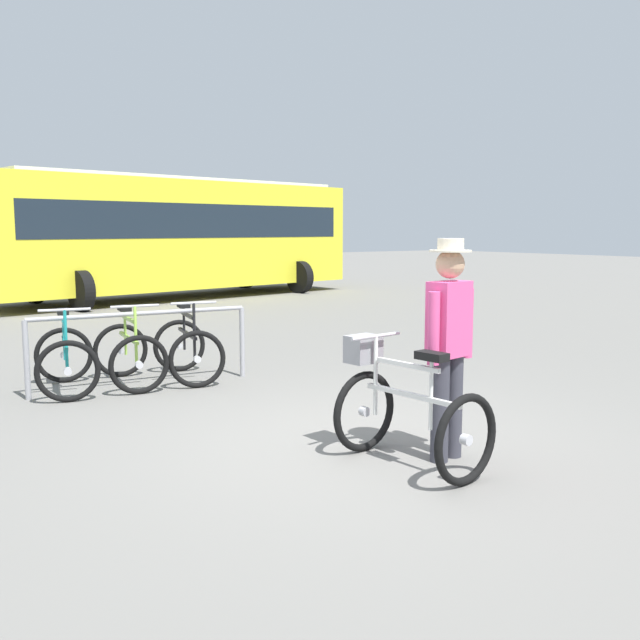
{
  "coord_description": "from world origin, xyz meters",
  "views": [
    {
      "loc": [
        -3.48,
        -4.62,
        1.79
      ],
      "look_at": [
        0.01,
        0.46,
        1.0
      ],
      "focal_mm": 39.63,
      "sensor_mm": 36.0,
      "label": 1
    }
  ],
  "objects_px": {
    "racked_bike_black": "(188,349)",
    "person_with_featured_bike": "(449,340)",
    "racked_bike_lime": "(129,354)",
    "bus_distant": "(175,231)",
    "featured_bicycle": "(403,407)",
    "racked_bike_teal": "(66,359)"
  },
  "relations": [
    {
      "from": "racked_bike_black",
      "to": "featured_bicycle",
      "type": "height_order",
      "value": "same"
    },
    {
      "from": "person_with_featured_bike",
      "to": "racked_bike_black",
      "type": "bearing_deg",
      "value": 96.33
    },
    {
      "from": "racked_bike_lime",
      "to": "person_with_featured_bike",
      "type": "bearing_deg",
      "value": -74.13
    },
    {
      "from": "racked_bike_teal",
      "to": "person_with_featured_bike",
      "type": "height_order",
      "value": "person_with_featured_bike"
    },
    {
      "from": "featured_bicycle",
      "to": "person_with_featured_bike",
      "type": "xyz_separation_m",
      "value": [
        0.36,
        -0.1,
        0.5
      ]
    },
    {
      "from": "racked_bike_teal",
      "to": "featured_bicycle",
      "type": "xyz_separation_m",
      "value": [
        1.47,
        -3.94,
        0.08
      ]
    },
    {
      "from": "person_with_featured_bike",
      "to": "bus_distant",
      "type": "distance_m",
      "value": 14.04
    },
    {
      "from": "bus_distant",
      "to": "racked_bike_black",
      "type": "bearing_deg",
      "value": -112.47
    },
    {
      "from": "person_with_featured_bike",
      "to": "bus_distant",
      "type": "bearing_deg",
      "value": 75.31
    },
    {
      "from": "racked_bike_black",
      "to": "racked_bike_lime",
      "type": "bearing_deg",
      "value": 174.73
    },
    {
      "from": "racked_bike_black",
      "to": "bus_distant",
      "type": "bearing_deg",
      "value": 67.53
    },
    {
      "from": "racked_bike_black",
      "to": "featured_bicycle",
      "type": "relative_size",
      "value": 1.0
    },
    {
      "from": "racked_bike_teal",
      "to": "bus_distant",
      "type": "height_order",
      "value": "bus_distant"
    },
    {
      "from": "racked_bike_black",
      "to": "person_with_featured_bike",
      "type": "distance_m",
      "value": 3.98
    },
    {
      "from": "racked_bike_lime",
      "to": "featured_bicycle",
      "type": "height_order",
      "value": "same"
    },
    {
      "from": "featured_bicycle",
      "to": "bus_distant",
      "type": "xyz_separation_m",
      "value": [
        3.92,
        13.46,
        1.3
      ]
    },
    {
      "from": "racked_bike_teal",
      "to": "featured_bicycle",
      "type": "distance_m",
      "value": 4.21
    },
    {
      "from": "person_with_featured_bike",
      "to": "racked_bike_teal",
      "type": "bearing_deg",
      "value": 114.33
    },
    {
      "from": "racked_bike_teal",
      "to": "bus_distant",
      "type": "xyz_separation_m",
      "value": [
        5.38,
        9.52,
        1.37
      ]
    },
    {
      "from": "featured_bicycle",
      "to": "bus_distant",
      "type": "distance_m",
      "value": 14.08
    },
    {
      "from": "racked_bike_lime",
      "to": "bus_distant",
      "type": "height_order",
      "value": "bus_distant"
    },
    {
      "from": "racked_bike_black",
      "to": "bus_distant",
      "type": "relative_size",
      "value": 0.12
    }
  ]
}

